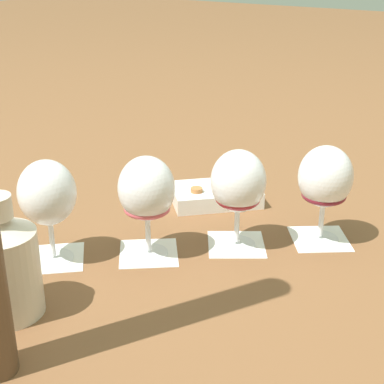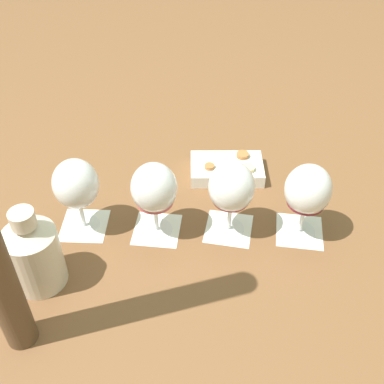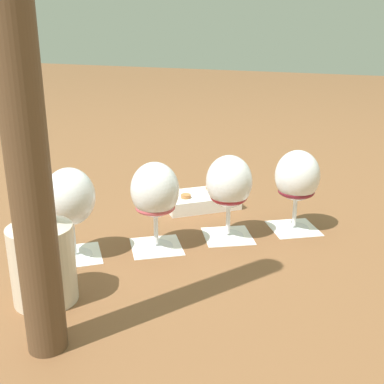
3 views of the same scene
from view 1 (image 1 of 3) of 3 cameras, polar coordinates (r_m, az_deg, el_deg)
ground_plane at (r=1.02m, az=-0.11°, el=-5.54°), size 8.00×8.00×0.00m
tasting_card_0 at (r=1.02m, az=-13.25°, el=-6.25°), size 0.14×0.14×0.00m
tasting_card_1 at (r=1.01m, az=-4.23°, el=-5.90°), size 0.14×0.14×0.00m
tasting_card_2 at (r=1.04m, az=4.31°, el=-5.06°), size 0.14×0.14×0.00m
tasting_card_3 at (r=1.08m, az=12.27°, el=-4.43°), size 0.14×0.14×0.00m
wine_glass_0 at (r=0.97m, az=-13.84°, el=-0.48°), size 0.09×0.09×0.17m
wine_glass_1 at (r=0.96m, az=-4.42°, el=-0.03°), size 0.09×0.09×0.17m
wine_glass_2 at (r=0.99m, az=4.50°, el=0.65°), size 0.09×0.09×0.17m
wine_glass_3 at (r=1.04m, az=12.79°, el=1.10°), size 0.09×0.09×0.17m
ceramic_vase at (r=0.86m, az=-17.85°, el=-6.68°), size 0.10×0.10×0.18m
snack_dish at (r=1.20m, az=2.35°, el=-0.23°), size 0.20×0.20×0.04m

